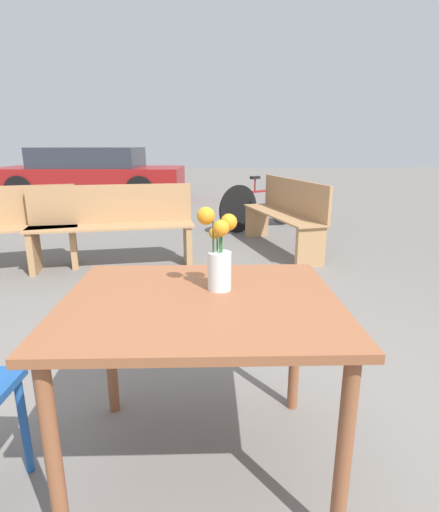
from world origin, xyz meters
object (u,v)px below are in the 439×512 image
at_px(table_front, 201,322).
at_px(bench_middle, 286,212).
at_px(bicycle, 263,205).
at_px(parked_car, 90,175).
at_px(bench_far, 112,223).
at_px(flower_vase, 219,257).

bearing_deg(table_front, bench_middle, 68.91).
xyz_separation_m(table_front, bicycle, (1.29, 4.59, -0.27)).
height_order(table_front, parked_car, parked_car).
distance_m(bench_middle, bench_far, 2.05).
distance_m(table_front, parked_car, 8.60).
distance_m(flower_vase, bicycle, 4.69).
xyz_separation_m(flower_vase, bench_far, (-0.79, 2.76, -0.39)).
relative_size(bicycle, parked_car, 0.33).
bearing_deg(bicycle, bench_far, -138.93).
bearing_deg(flower_vase, bicycle, 74.95).
height_order(bench_middle, bicycle, bench_middle).
distance_m(flower_vase, parked_car, 8.54).
bearing_deg(bench_middle, flower_vase, -110.41).
distance_m(bench_far, bicycle, 2.66).
relative_size(bench_far, parked_car, 0.38).
xyz_separation_m(bench_middle, bicycle, (0.01, 1.28, -0.10)).
bearing_deg(bicycle, table_front, -105.67).
bearing_deg(bicycle, parked_car, 130.55).
bearing_deg(flower_vase, bench_middle, 69.59).
xyz_separation_m(bench_far, parked_car, (-1.24, 5.53, 0.10)).
height_order(bench_far, bicycle, bench_far).
bearing_deg(table_front, parked_car, 103.11).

